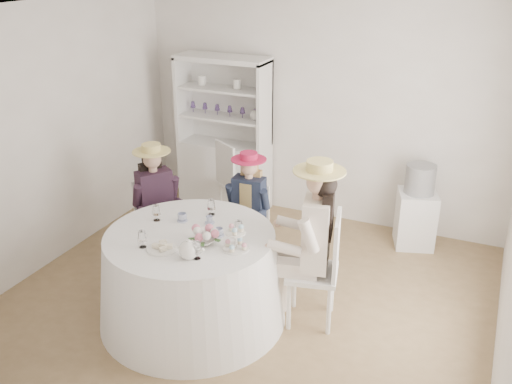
% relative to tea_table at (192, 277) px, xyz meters
% --- Properties ---
extents(ground, '(4.50, 4.50, 0.00)m').
position_rel_tea_table_xyz_m(ground, '(0.33, 0.58, -0.43)').
color(ground, brown).
rests_on(ground, ground).
extents(ceiling, '(4.50, 4.50, 0.00)m').
position_rel_tea_table_xyz_m(ceiling, '(0.33, 0.58, 2.27)').
color(ceiling, white).
rests_on(ceiling, wall_back).
extents(wall_back, '(4.50, 0.00, 4.50)m').
position_rel_tea_table_xyz_m(wall_back, '(0.33, 2.58, 0.92)').
color(wall_back, silver).
rests_on(wall_back, ground).
extents(wall_front, '(4.50, 0.00, 4.50)m').
position_rel_tea_table_xyz_m(wall_front, '(0.33, -1.42, 0.92)').
color(wall_front, silver).
rests_on(wall_front, ground).
extents(wall_left, '(0.00, 4.50, 4.50)m').
position_rel_tea_table_xyz_m(wall_left, '(-1.92, 0.58, 0.92)').
color(wall_left, silver).
rests_on(wall_left, ground).
extents(tea_table, '(1.69, 1.69, 0.86)m').
position_rel_tea_table_xyz_m(tea_table, '(0.00, 0.00, 0.00)').
color(tea_table, white).
rests_on(tea_table, ground).
extents(hutch, '(1.27, 0.72, 1.96)m').
position_rel_tea_table_xyz_m(hutch, '(-0.85, 2.35, 0.27)').
color(hutch, silver).
rests_on(hutch, ground).
extents(side_table, '(0.52, 0.52, 0.65)m').
position_rel_tea_table_xyz_m(side_table, '(1.61, 2.25, -0.10)').
color(side_table, silver).
rests_on(side_table, ground).
extents(hatbox, '(0.43, 0.43, 0.33)m').
position_rel_tea_table_xyz_m(hatbox, '(1.61, 2.25, 0.38)').
color(hatbox, black).
rests_on(hatbox, side_table).
extents(guest_left, '(0.58, 0.54, 1.35)m').
position_rel_tea_table_xyz_m(guest_left, '(-0.81, 0.70, 0.33)').
color(guest_left, silver).
rests_on(guest_left, ground).
extents(guest_mid, '(0.46, 0.48, 1.27)m').
position_rel_tea_table_xyz_m(guest_mid, '(0.07, 1.07, 0.29)').
color(guest_mid, silver).
rests_on(guest_mid, ground).
extents(guest_right, '(0.62, 0.59, 1.56)m').
position_rel_tea_table_xyz_m(guest_right, '(1.00, 0.40, 0.45)').
color(guest_right, silver).
rests_on(guest_right, ground).
extents(spare_chair, '(0.59, 0.59, 1.04)m').
position_rel_tea_table_xyz_m(spare_chair, '(-0.53, 1.95, 0.13)').
color(spare_chair, silver).
rests_on(spare_chair, ground).
extents(teacup_a, '(0.11, 0.11, 0.07)m').
position_rel_tea_table_xyz_m(teacup_a, '(-0.19, 0.20, 0.47)').
color(teacup_a, white).
rests_on(teacup_a, tea_table).
extents(teacup_b, '(0.08, 0.08, 0.06)m').
position_rel_tea_table_xyz_m(teacup_b, '(0.06, 0.26, 0.46)').
color(teacup_b, white).
rests_on(teacup_b, tea_table).
extents(teacup_c, '(0.10, 0.10, 0.06)m').
position_rel_tea_table_xyz_m(teacup_c, '(0.25, 0.08, 0.46)').
color(teacup_c, white).
rests_on(teacup_c, tea_table).
extents(flower_bowl, '(0.21, 0.21, 0.05)m').
position_rel_tea_table_xyz_m(flower_bowl, '(0.21, -0.10, 0.46)').
color(flower_bowl, white).
rests_on(flower_bowl, tea_table).
extents(flower_arrangement, '(0.20, 0.20, 0.07)m').
position_rel_tea_table_xyz_m(flower_arrangement, '(0.20, -0.08, 0.53)').
color(flower_arrangement, pink).
rests_on(flower_arrangement, tea_table).
extents(table_teapot, '(0.23, 0.16, 0.17)m').
position_rel_tea_table_xyz_m(table_teapot, '(0.20, -0.35, 0.50)').
color(table_teapot, white).
rests_on(table_teapot, tea_table).
extents(sandwich_plate, '(0.26, 0.26, 0.06)m').
position_rel_tea_table_xyz_m(sandwich_plate, '(-0.07, -0.32, 0.45)').
color(sandwich_plate, white).
rests_on(sandwich_plate, tea_table).
extents(cupcake_stand, '(0.22, 0.22, 0.21)m').
position_rel_tea_table_xyz_m(cupcake_stand, '(0.48, -0.07, 0.51)').
color(cupcake_stand, white).
rests_on(cupcake_stand, tea_table).
extents(stemware_set, '(0.90, 0.87, 0.15)m').
position_rel_tea_table_xyz_m(stemware_set, '(0.00, 0.00, 0.51)').
color(stemware_set, white).
rests_on(stemware_set, tea_table).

